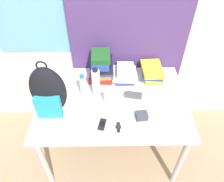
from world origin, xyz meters
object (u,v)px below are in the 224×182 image
at_px(backpack, 48,92).
at_px(water_bottle, 83,86).
at_px(sunscreen_bottle, 107,98).
at_px(sports_bottle, 96,83).
at_px(book_stack_center, 125,73).
at_px(sunglasses_case, 133,95).
at_px(book_stack_left, 101,66).
at_px(camera_pouch, 142,116).
at_px(wristwatch, 118,127).
at_px(book_stack_right, 152,72).
at_px(cell_phone, 102,124).

bearing_deg(backpack, water_bottle, 38.25).
bearing_deg(water_bottle, backpack, -141.75).
bearing_deg(sunscreen_bottle, sports_bottle, 129.13).
height_order(book_stack_center, water_bottle, water_bottle).
xyz_separation_m(water_bottle, sunglasses_case, (0.43, -0.03, -0.09)).
height_order(book_stack_left, camera_pouch, book_stack_left).
bearing_deg(sunglasses_case, wristwatch, -113.08).
bearing_deg(sunglasses_case, book_stack_right, 52.39).
xyz_separation_m(backpack, book_stack_center, (0.60, 0.42, -0.16)).
distance_m(sports_bottle, camera_pouch, 0.46).
bearing_deg(book_stack_center, backpack, -145.37).
xyz_separation_m(sports_bottle, wristwatch, (0.18, -0.35, -0.13)).
bearing_deg(wristwatch, book_stack_left, 103.23).
relative_size(book_stack_right, sunglasses_case, 1.70).
bearing_deg(backpack, book_stack_left, 47.05).
height_order(sports_bottle, camera_pouch, sports_bottle).
height_order(sports_bottle, sunglasses_case, sports_bottle).
xyz_separation_m(book_stack_right, cell_phone, (-0.46, -0.56, -0.06)).
relative_size(sunscreen_bottle, sunglasses_case, 1.12).
bearing_deg(cell_phone, sports_bottle, 99.48).
bearing_deg(wristwatch, book_stack_right, 60.03).
distance_m(sunscreen_bottle, cell_phone, 0.23).
bearing_deg(camera_pouch, sunscreen_bottle, 151.51).
distance_m(sunglasses_case, wristwatch, 0.36).
bearing_deg(book_stack_center, sunscreen_bottle, -114.55).
bearing_deg(camera_pouch, book_stack_right, 73.05).
bearing_deg(cell_phone, sunglasses_case, 49.12).
bearing_deg(book_stack_left, sunscreen_bottle, -81.12).
height_order(cell_phone, camera_pouch, camera_pouch).
relative_size(backpack, camera_pouch, 5.02).
bearing_deg(cell_phone, camera_pouch, 11.93).
height_order(cell_phone, wristwatch, cell_phone).
height_order(backpack, sunscreen_bottle, backpack).
xyz_separation_m(book_stack_center, sunscreen_bottle, (-0.16, -0.35, 0.03)).
relative_size(book_stack_center, sports_bottle, 0.90).
distance_m(sunscreen_bottle, camera_pouch, 0.31).
relative_size(camera_pouch, wristwatch, 1.02).
relative_size(book_stack_center, sunglasses_case, 1.66).
bearing_deg(sports_bottle, water_bottle, 177.66).
bearing_deg(water_bottle, book_stack_right, 19.89).
distance_m(cell_phone, camera_pouch, 0.32).
bearing_deg(book_stack_left, sports_bottle, -99.71).
distance_m(book_stack_center, book_stack_right, 0.26).
relative_size(backpack, book_stack_center, 1.89).
xyz_separation_m(sunscreen_bottle, cell_phone, (-0.04, -0.21, -0.07)).
height_order(book_stack_center, book_stack_right, book_stack_right).
bearing_deg(water_bottle, sunscreen_bottle, -30.41).
height_order(book_stack_right, sunscreen_bottle, sunscreen_bottle).
distance_m(book_stack_left, book_stack_right, 0.48).
bearing_deg(book_stack_center, sunglasses_case, -76.59).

